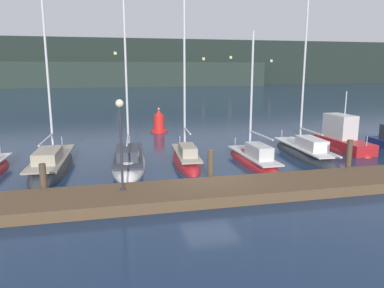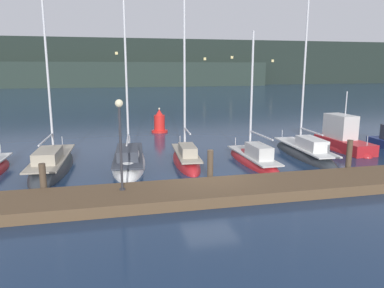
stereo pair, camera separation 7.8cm
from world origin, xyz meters
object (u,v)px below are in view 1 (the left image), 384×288
Objects in this scene: sailboat_berth_3 at (52,167)px; motorboat_berth_8 at (342,143)px; channel_buoy at (159,123)px; sailboat_berth_6 at (253,161)px; sailboat_berth_7 at (304,154)px; sailboat_berth_5 at (186,161)px; sailboat_berth_4 at (129,162)px; dock_lamppost at (121,130)px.

sailboat_berth_3 is 2.26× the size of motorboat_berth_8.
motorboat_berth_8 is 14.65m from channel_buoy.
sailboat_berth_6 is 3.87m from sailboat_berth_7.
sailboat_berth_7 is (3.76, 0.90, 0.00)m from sailboat_berth_6.
sailboat_berth_3 is at bearing 177.24° from sailboat_berth_5.
sailboat_berth_6 is 7.51m from motorboat_berth_8.
sailboat_berth_3 is 1.47× the size of sailboat_berth_6.
sailboat_berth_5 is at bearing -174.10° from motorboat_berth_8.
sailboat_berth_3 is 12.85m from channel_buoy.
sailboat_berth_5 reaches higher than channel_buoy.
sailboat_berth_3 is 1.02× the size of sailboat_berth_4.
dock_lamppost is (3.48, -5.79, 2.85)m from sailboat_berth_3.
channel_buoy is at bearing 76.45° from dock_lamppost.
sailboat_berth_7 is (14.91, -0.34, 0.03)m from sailboat_berth_3.
sailboat_berth_6 is 3.83× the size of channel_buoy.
sailboat_berth_4 reaches higher than channel_buoy.
channel_buoy is 0.56× the size of dock_lamppost.
sailboat_berth_4 reaches higher than motorboat_berth_8.
dock_lamppost is at bearing -103.55° from channel_buoy.
dock_lamppost is at bearing -154.53° from sailboat_berth_7.
sailboat_berth_6 is 0.76× the size of sailboat_berth_7.
motorboat_berth_8 is at bearing -41.47° from channel_buoy.
motorboat_berth_8 is (18.37, 0.78, 0.30)m from sailboat_berth_3.
channel_buoy is (3.28, 10.33, 0.68)m from sailboat_berth_4.
sailboat_berth_4 is 10.86m from channel_buoy.
dock_lamppost is (-3.88, -5.43, 2.84)m from sailboat_berth_5.
sailboat_berth_4 is at bearing 168.80° from sailboat_berth_6.
sailboat_berth_6 is 1.54× the size of motorboat_berth_8.
sailboat_berth_7 is at bearing -55.22° from channel_buoy.
motorboat_berth_8 is (7.22, 2.03, 0.27)m from sailboat_berth_6.
sailboat_berth_4 reaches higher than sailboat_berth_6.
sailboat_berth_4 is 6.62m from dock_lamppost.
channel_buoy is at bearing 138.53° from motorboat_berth_8.
motorboat_berth_8 is at bearing 2.55° from sailboat_berth_4.
dock_lamppost is at bearing -149.38° from sailboat_berth_6.
sailboat_berth_4 reaches higher than sailboat_berth_7.
sailboat_berth_3 is at bearing -177.96° from sailboat_berth_4.
motorboat_berth_8 is (14.25, 0.64, 0.31)m from sailboat_berth_4.
sailboat_berth_5 is 3.89m from sailboat_berth_6.
motorboat_berth_8 is at bearing 5.90° from sailboat_berth_5.
sailboat_berth_4 is at bearing 2.04° from sailboat_berth_3.
sailboat_berth_3 is at bearing -177.56° from motorboat_berth_8.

